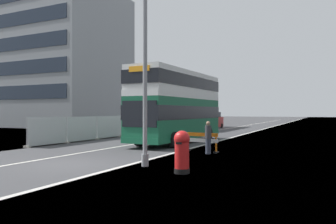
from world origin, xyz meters
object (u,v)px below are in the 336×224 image
at_px(double_decker_bus, 178,105).
at_px(roadworks_barrier, 202,140).
at_px(car_receding_mid, 212,121).
at_px(red_pillar_postbox, 182,150).
at_px(car_oncoming_near, 196,123).
at_px(lamppost_foreground, 145,75).
at_px(pedestrian_at_kerb, 208,137).

relative_size(double_decker_bus, roadworks_barrier, 5.46).
bearing_deg(roadworks_barrier, double_decker_bus, 127.80).
relative_size(roadworks_barrier, car_receding_mid, 0.43).
height_order(red_pillar_postbox, car_receding_mid, car_receding_mid).
bearing_deg(car_receding_mid, double_decker_bus, -78.21).
bearing_deg(car_oncoming_near, lamppost_foreground, -73.54).
bearing_deg(double_decker_bus, roadworks_barrier, -52.20).
height_order(roadworks_barrier, pedestrian_at_kerb, pedestrian_at_kerb).
distance_m(car_oncoming_near, pedestrian_at_kerb, 21.30).
bearing_deg(roadworks_barrier, lamppost_foreground, -94.18).
height_order(car_receding_mid, pedestrian_at_kerb, car_receding_mid).
xyz_separation_m(roadworks_barrier, car_oncoming_near, (-7.65, 18.99, 0.28)).
distance_m(lamppost_foreground, red_pillar_postbox, 3.54).
height_order(lamppost_foreground, roadworks_barrier, lamppost_foreground).
bearing_deg(car_receding_mid, red_pillar_postbox, -73.56).
distance_m(red_pillar_postbox, car_receding_mid, 32.95).
distance_m(double_decker_bus, red_pillar_postbox, 11.90).
bearing_deg(car_oncoming_near, car_receding_mid, 91.14).
height_order(lamppost_foreground, car_receding_mid, lamppost_foreground).
relative_size(roadworks_barrier, car_oncoming_near, 0.44).
relative_size(red_pillar_postbox, car_receding_mid, 0.34).
height_order(double_decker_bus, pedestrian_at_kerb, double_decker_bus).
relative_size(double_decker_bus, car_oncoming_near, 2.42).
height_order(red_pillar_postbox, pedestrian_at_kerb, pedestrian_at_kerb).
xyz_separation_m(double_decker_bus, car_receding_mid, (-4.37, 20.94, -1.65)).
relative_size(red_pillar_postbox, roadworks_barrier, 0.80).
bearing_deg(lamppost_foreground, roadworks_barrier, 85.82).
distance_m(red_pillar_postbox, pedestrian_at_kerb, 5.71).
xyz_separation_m(lamppost_foreground, car_receding_mid, (-7.37, 30.86, -2.67)).
height_order(lamppost_foreground, pedestrian_at_kerb, lamppost_foreground).
bearing_deg(car_oncoming_near, double_decker_bus, -73.79).
bearing_deg(pedestrian_at_kerb, car_oncoming_near, 112.79).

